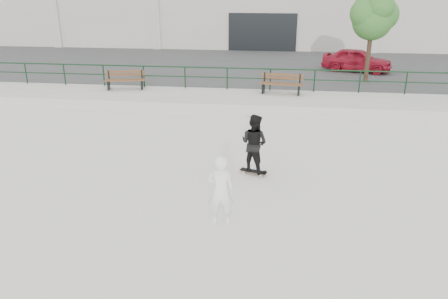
# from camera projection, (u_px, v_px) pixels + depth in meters

# --- Properties ---
(ground) EXTENTS (120.00, 120.00, 0.00)m
(ground) POSITION_uv_depth(u_px,v_px,m) (214.00, 210.00, 10.50)
(ground) COLOR silver
(ground) RESTS_ON ground
(ledge) EXTENTS (30.00, 3.00, 0.50)m
(ledge) POSITION_uv_depth(u_px,v_px,m) (246.00, 102.00, 19.23)
(ledge) COLOR #B4AFA4
(ledge) RESTS_ON ground
(parking_strip) EXTENTS (60.00, 14.00, 0.50)m
(parking_strip) POSITION_uv_depth(u_px,v_px,m) (257.00, 68.00, 27.12)
(parking_strip) COLOR #3B3B3B
(parking_strip) RESTS_ON ground
(railing) EXTENTS (28.00, 0.06, 1.03)m
(railing) POSITION_uv_depth(u_px,v_px,m) (249.00, 74.00, 20.09)
(railing) COLOR #12321A
(railing) RESTS_ON ledge
(bench_left) EXTENTS (1.92, 0.91, 0.85)m
(bench_left) POSITION_uv_depth(u_px,v_px,m) (125.00, 80.00, 20.40)
(bench_left) COLOR #592F1E
(bench_left) RESTS_ON ledge
(bench_right) EXTENTS (1.97, 0.78, 0.88)m
(bench_right) POSITION_uv_depth(u_px,v_px,m) (281.00, 84.00, 19.52)
(bench_right) COLOR #592F1E
(bench_right) RESTS_ON ledge
(tree) EXTENTS (2.42, 2.15, 4.30)m
(tree) POSITION_uv_depth(u_px,v_px,m) (374.00, 15.00, 20.97)
(tree) COLOR #473823
(tree) RESTS_ON parking_strip
(red_car) EXTENTS (4.07, 2.64, 1.29)m
(red_car) POSITION_uv_depth(u_px,v_px,m) (357.00, 60.00, 24.54)
(red_car) COLOR maroon
(red_car) RESTS_ON parking_strip
(skateboard) EXTENTS (0.80, 0.42, 0.09)m
(skateboard) POSITION_uv_depth(u_px,v_px,m) (253.00, 171.00, 12.50)
(skateboard) COLOR black
(skateboard) RESTS_ON ground
(standing_skater) EXTENTS (1.02, 0.94, 1.67)m
(standing_skater) POSITION_uv_depth(u_px,v_px,m) (254.00, 143.00, 12.19)
(standing_skater) COLOR black
(standing_skater) RESTS_ON skateboard
(seated_skater) EXTENTS (0.64, 0.45, 1.65)m
(seated_skater) POSITION_uv_depth(u_px,v_px,m) (221.00, 191.00, 9.62)
(seated_skater) COLOR white
(seated_skater) RESTS_ON ground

